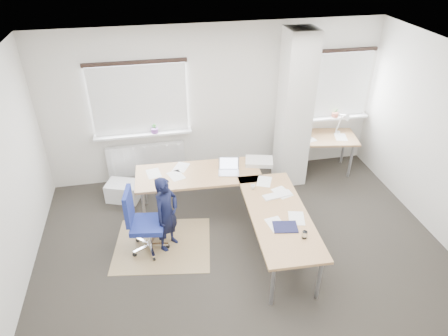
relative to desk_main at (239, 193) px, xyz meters
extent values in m
plane|color=#292521|center=(-0.05, -0.73, -0.69)|extent=(6.00, 6.00, 0.00)
cube|color=silver|center=(-0.05, 1.77, 0.71)|extent=(6.00, 0.04, 2.80)
cube|color=white|center=(-0.05, -0.73, 2.11)|extent=(6.00, 5.00, 0.04)
cube|color=silver|center=(1.25, 1.22, 0.70)|extent=(0.50, 0.50, 2.78)
cube|color=white|center=(-1.35, 1.74, 0.91)|extent=(1.60, 0.04, 1.20)
cube|color=white|center=(-1.35, 1.70, 0.91)|extent=(1.60, 0.02, 1.20)
cube|color=white|center=(-1.35, 1.67, 0.29)|extent=(1.70, 0.20, 0.04)
cube|color=white|center=(2.25, 1.74, 0.91)|extent=(1.20, 0.04, 1.20)
cube|color=white|center=(2.25, 1.70, 0.91)|extent=(1.20, 0.02, 1.20)
cube|color=white|center=(2.25, 1.67, 0.29)|extent=(1.30, 0.20, 0.04)
cube|color=white|center=(-1.35, 1.69, -0.24)|extent=(1.40, 0.10, 0.60)
cylinder|color=#743D87|center=(-1.15, 1.65, 0.35)|extent=(0.12, 0.12, 0.08)
imported|color=#30712D|center=(-1.15, 1.65, 0.39)|extent=(0.09, 0.06, 0.17)
cylinder|color=#B35B44|center=(2.25, 1.65, 0.35)|extent=(0.12, 0.12, 0.08)
imported|color=#30712D|center=(2.25, 1.65, 0.39)|extent=(0.09, 0.07, 0.17)
cube|color=#937950|center=(-1.21, -0.15, -0.69)|extent=(1.59, 1.41, 0.01)
cube|color=white|center=(-1.79, 1.17, -0.53)|extent=(0.64, 0.55, 0.33)
cube|color=olive|center=(-0.53, 0.61, 0.02)|extent=(2.03, 0.88, 0.04)
cube|color=olive|center=(0.42, -0.64, 0.02)|extent=(0.88, 2.03, 0.04)
cylinder|color=#98989D|center=(-1.44, 0.34, -0.35)|extent=(0.05, 0.05, 0.69)
cylinder|color=#98989D|center=(-1.42, 0.94, -0.35)|extent=(0.05, 0.05, 0.69)
cylinder|color=#98989D|center=(0.38, 0.87, -0.35)|extent=(0.05, 0.05, 0.69)
cylinder|color=#98989D|center=(0.08, -1.52, -0.35)|extent=(0.05, 0.05, 0.69)
cylinder|color=#98989D|center=(0.68, -1.55, -0.35)|extent=(0.05, 0.05, 0.69)
cylinder|color=#98989D|center=(0.76, 0.25, -0.35)|extent=(0.05, 0.05, 0.69)
cube|color=#B7B7BC|center=(-0.05, 0.51, 0.05)|extent=(0.37, 0.29, 0.01)
cube|color=#B7B7BC|center=(-0.03, 0.62, 0.16)|extent=(0.33, 0.11, 0.22)
cube|color=silver|center=(-0.03, 0.62, 0.16)|extent=(0.29, 0.09, 0.19)
cube|color=white|center=(0.53, -0.23, 0.05)|extent=(0.46, 0.21, 0.02)
cube|color=black|center=(0.41, -0.94, 0.05)|extent=(0.35, 0.29, 0.01)
cube|color=beige|center=(0.51, 0.71, 0.07)|extent=(0.52, 0.43, 0.07)
imported|color=white|center=(0.21, 0.01, 0.07)|extent=(0.08, 0.08, 0.07)
cylinder|color=silver|center=(0.58, -1.18, 0.09)|extent=(0.07, 0.07, 0.10)
cube|color=olive|center=(1.86, 1.42, 0.02)|extent=(1.50, 0.93, 0.04)
cylinder|color=#98989D|center=(1.23, 1.28, -0.35)|extent=(0.05, 0.05, 0.69)
cylinder|color=#98989D|center=(2.41, 1.07, -0.35)|extent=(0.05, 0.05, 0.69)
cylinder|color=#98989D|center=(1.32, 1.77, -0.35)|extent=(0.05, 0.05, 0.69)
cylinder|color=#98989D|center=(2.50, 1.56, -0.35)|extent=(0.05, 0.05, 0.69)
cube|color=#B7B7BC|center=(1.53, 1.43, 0.05)|extent=(0.38, 0.32, 0.01)
cube|color=#B7B7BC|center=(1.50, 1.54, 0.16)|extent=(0.33, 0.14, 0.22)
cube|color=silver|center=(1.50, 1.54, 0.16)|extent=(0.29, 0.11, 0.19)
cylinder|color=white|center=(2.28, 1.50, 0.05)|extent=(0.10, 0.10, 0.02)
cylinder|color=white|center=(2.28, 1.50, 0.24)|extent=(0.02, 0.16, 0.38)
cylinder|color=white|center=(2.28, 1.38, 0.46)|extent=(0.02, 0.29, 0.13)
cone|color=white|center=(2.28, 1.24, 0.44)|extent=(0.14, 0.16, 0.17)
cube|color=navy|center=(-1.39, -0.20, -0.23)|extent=(0.53, 0.53, 0.08)
cube|color=navy|center=(-1.62, -0.16, 0.11)|extent=(0.12, 0.41, 0.50)
cylinder|color=silver|center=(-1.39, -0.20, -0.42)|extent=(0.06, 0.06, 0.34)
cylinder|color=black|center=(-1.13, -0.24, -0.66)|extent=(0.06, 0.04, 0.06)
cylinder|color=black|center=(-1.27, 0.03, -0.66)|extent=(0.05, 0.07, 0.06)
cylinder|color=black|center=(-1.58, -0.01, -0.66)|extent=(0.06, 0.06, 0.06)
cylinder|color=black|center=(-1.62, -0.32, -0.66)|extent=(0.07, 0.05, 0.06)
cylinder|color=black|center=(-1.35, -0.46, -0.66)|extent=(0.04, 0.06, 0.06)
imported|color=black|center=(-1.11, -0.18, -0.09)|extent=(0.51, 0.52, 1.20)
camera|label=1|loc=(-1.18, -4.76, 3.50)|focal=32.00mm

